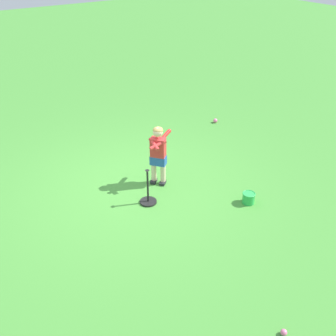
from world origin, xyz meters
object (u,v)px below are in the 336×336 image
Objects in this scene: play_ball_near_batter at (215,121)px; batting_tee at (148,197)px; child_batter at (158,150)px; play_ball_center_lawn at (284,332)px; toy_bucket at (249,198)px.

batting_tee is at bearing 31.65° from play_ball_near_batter.
play_ball_near_batter is at bearing -148.35° from batting_tee.
play_ball_center_lawn is (0.55, 3.38, -0.61)m from child_batter.
play_ball_near_batter is (-2.50, -1.42, -0.60)m from child_batter.
play_ball_center_lawn is 0.12× the size of batting_tee.
child_batter reaches higher than play_ball_near_batter.
batting_tee is at bearing 40.86° from child_batter.
play_ball_center_lawn is 0.35× the size of toy_bucket.
batting_tee is (-0.07, -2.97, 0.07)m from play_ball_center_lawn.
toy_bucket is (-1.43, -2.04, 0.06)m from play_ball_center_lawn.
play_ball_center_lawn is at bearing 57.62° from play_ball_near_batter.
toy_bucket is at bearing 123.37° from child_batter.
child_batter reaches higher than play_ball_center_lawn.
play_ball_near_batter is at bearing -120.31° from toy_bucket.
child_batter is 14.26× the size of play_ball_center_lawn.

